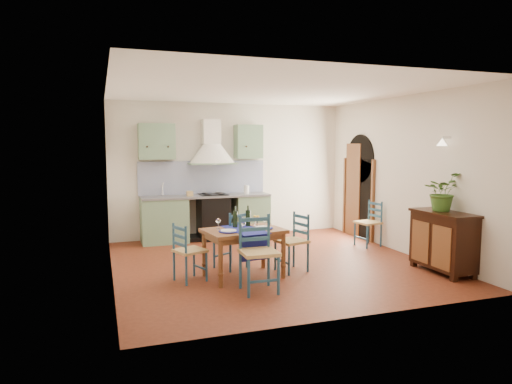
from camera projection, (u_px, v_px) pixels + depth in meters
floor at (272, 263)px, 7.49m from camera, size 5.00×5.00×0.00m
back_wall at (211, 188)px, 9.38m from camera, size 5.00×0.96×2.80m
right_wall at (393, 177)px, 8.42m from camera, size 0.26×5.00×2.80m
left_wall at (109, 183)px, 6.54m from camera, size 0.04×5.00×2.80m
ceiling at (272, 90)px, 7.20m from camera, size 5.00×5.00×0.01m
dining_table at (244, 235)px, 6.65m from camera, size 1.22×0.94×1.03m
chair_near at (258, 253)px, 6.03m from camera, size 0.48×0.48×1.00m
chair_far at (232, 239)px, 7.14m from camera, size 0.58×0.58×0.91m
chair_left at (188, 252)px, 6.46m from camera, size 0.50×0.50×0.84m
chair_right at (293, 241)px, 7.00m from camera, size 0.50×0.50×0.89m
chair_spare at (369, 223)px, 8.73m from camera, size 0.46×0.46×0.86m
sideboard at (443, 240)px, 6.90m from camera, size 0.50×1.05×0.94m
potted_plant at (442, 192)px, 6.91m from camera, size 0.67×0.63×0.59m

